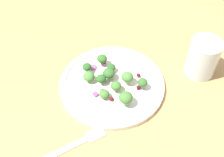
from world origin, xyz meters
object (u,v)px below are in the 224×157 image
broccoli_floret_2 (127,77)px  fork (67,148)px  plate (112,84)px  broccoli_floret_0 (143,83)px  water_glass (203,58)px  broccoli_floret_1 (102,59)px

broccoli_floret_2 → fork: broccoli_floret_2 is taller
plate → broccoli_floret_2: size_ratio=8.94×
broccoli_floret_2 → broccoli_floret_0: bearing=-102.5°
water_glass → broccoli_floret_0: bearing=122.7°
broccoli_floret_2 → fork: 19.84cm
plate → water_glass: water_glass is taller
broccoli_floret_1 → fork: broccoli_floret_1 is taller
fork → broccoli_floret_2: bearing=-29.6°
broccoli_floret_2 → broccoli_floret_1: bearing=53.2°
plate → fork: 17.95cm
fork → water_glass: 36.00cm
broccoli_floret_0 → fork: 21.09cm
broccoli_floret_2 → water_glass: bearing=-65.3°
broccoli_floret_0 → plate: bearing=85.5°
broccoli_floret_2 → water_glass: (7.52, -16.33, 1.03)cm
broccoli_floret_0 → water_glass: bearing=-57.3°
broccoli_floret_0 → fork: size_ratio=0.14×
broccoli_floret_0 → broccoli_floret_2: 3.55cm
broccoli_floret_2 → water_glass: 18.01cm
broccoli_floret_1 → broccoli_floret_2: 8.05cm
broccoli_floret_1 → broccoli_floret_0: bearing=-119.4°
broccoli_floret_0 → broccoli_floret_2: broccoli_floret_2 is taller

